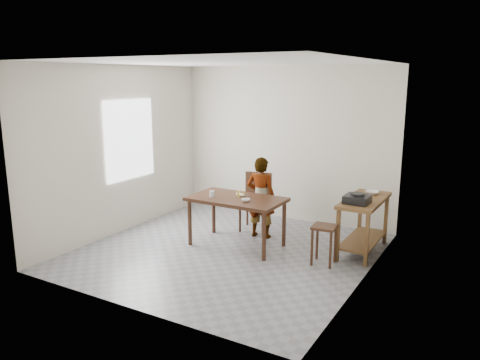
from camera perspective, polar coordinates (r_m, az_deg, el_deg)
The scene contains 17 objects.
floor at distance 6.95m, azimuth -1.67°, elevation -8.86°, with size 4.00×4.00×0.04m, color gray.
ceiling at distance 6.48m, azimuth -1.82°, elevation 14.34°, with size 4.00×4.00×0.04m, color white.
wall_back at distance 8.35m, azimuth 5.59°, elevation 4.42°, with size 4.00×0.04×2.70m, color beige.
wall_front at distance 5.01m, azimuth -13.97°, elevation -1.23°, with size 4.00×0.04×2.70m, color beige.
wall_left at distance 7.82m, azimuth -14.46°, elevation 3.55°, with size 0.04×4.00×2.70m, color beige.
wall_right at distance 5.80m, azimuth 15.50°, elevation 0.50°, with size 0.04×4.00×2.70m, color beige.
window_pane at distance 7.91m, azimuth -13.25°, elevation 4.81°, with size 0.02×1.10×1.30m, color white.
dining_table at distance 7.06m, azimuth -0.41°, elevation -5.11°, with size 1.40×0.80×0.75m, color #3B2114, non-canonical shape.
prep_counter at distance 7.04m, azimuth 14.78°, elevation -5.37°, with size 0.50×1.20×0.80m, color brown, non-canonical shape.
child at distance 7.38m, azimuth 2.57°, elevation -2.14°, with size 0.47×0.31×1.30m, color silver.
dining_chair at distance 7.78m, azimuth 1.82°, elevation -2.73°, with size 0.45×0.45×0.94m, color #3B2114, non-canonical shape.
stool at distance 6.52m, azimuth 10.16°, elevation -7.78°, with size 0.31×0.31×0.55m, color #3B2114, non-canonical shape.
glass_tumbler at distance 7.01m, azimuth -3.42°, elevation -1.69°, with size 0.07×0.07×0.09m, color silver.
small_bowl at distance 6.75m, azimuth 0.68°, elevation -2.46°, with size 0.12×0.12×0.04m, color white.
banana at distance 7.03m, azimuth 0.06°, elevation -1.74°, with size 0.18×0.13×0.06m, color yellow, non-canonical shape.
serving_bowl at distance 7.23m, azimuth 15.79°, elevation -1.49°, with size 0.20×0.20×0.05m, color white.
gas_burner at distance 6.66m, azimuth 14.09°, elevation -2.29°, with size 0.33×0.33×0.11m, color black.
Camera 1 is at (3.41, -5.51, 2.50)m, focal length 35.00 mm.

